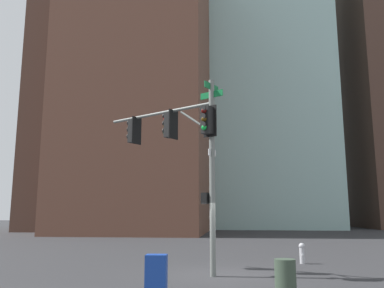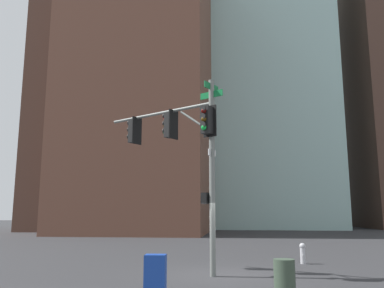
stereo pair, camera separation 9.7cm
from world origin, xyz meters
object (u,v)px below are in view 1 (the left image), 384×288
litter_bin (285,278)px  signal_pole_assembly (183,141)px  newspaper_box (156,275)px  fire_hydrant (302,252)px

litter_bin → signal_pole_assembly: bearing=-139.2°
signal_pole_assembly → newspaper_box: (3.95, -0.17, -4.32)m
signal_pole_assembly → fire_hydrant: size_ratio=8.07×
litter_bin → newspaper_box: size_ratio=0.90×
signal_pole_assembly → fire_hydrant: bearing=-115.2°
fire_hydrant → newspaper_box: bearing=-34.3°
signal_pole_assembly → newspaper_box: signal_pole_assembly is taller
fire_hydrant → newspaper_box: (7.26, -4.94, 0.05)m
litter_bin → newspaper_box: (0.20, -3.40, 0.05)m
signal_pole_assembly → newspaper_box: 5.86m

